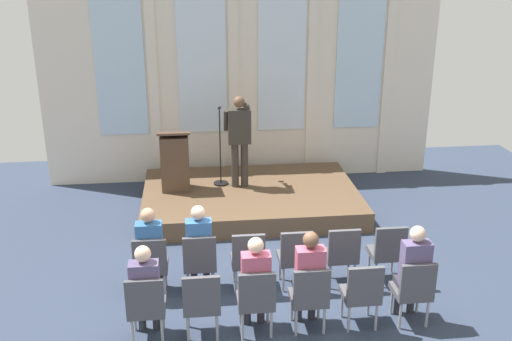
{
  "coord_description": "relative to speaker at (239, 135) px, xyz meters",
  "views": [
    {
      "loc": [
        -1.05,
        -6.83,
        4.57
      ],
      "look_at": [
        -0.05,
        2.05,
        1.28
      ],
      "focal_mm": 41.49,
      "sensor_mm": 36.0,
      "label": 1
    }
  ],
  "objects": [
    {
      "name": "chair_r1_c5",
      "position": [
        1.88,
        -4.22,
        -0.85
      ],
      "size": [
        0.46,
        0.44,
        0.94
      ],
      "color": "#99999E",
      "rests_on": "ground"
    },
    {
      "name": "audience_r1_c0",
      "position": [
        -1.51,
        -4.14,
        -0.66
      ],
      "size": [
        0.36,
        0.39,
        1.31
      ],
      "color": "#2D2D33",
      "rests_on": "ground"
    },
    {
      "name": "chair_r1_c2",
      "position": [
        -0.16,
        -4.22,
        -0.85
      ],
      "size": [
        0.46,
        0.44,
        0.94
      ],
      "color": "#99999E",
      "rests_on": "ground"
    },
    {
      "name": "chair_r0_c0",
      "position": [
        -1.51,
        -3.17,
        -0.85
      ],
      "size": [
        0.46,
        0.44,
        0.94
      ],
      "color": "#99999E",
      "rests_on": "ground"
    },
    {
      "name": "rear_partition",
      "position": [
        0.23,
        1.42,
        0.62
      ],
      "size": [
        8.11,
        0.14,
        3.9
      ],
      "color": "silver",
      "rests_on": "ground"
    },
    {
      "name": "audience_r0_c0",
      "position": [
        -1.51,
        -3.09,
        -0.65
      ],
      "size": [
        0.36,
        0.39,
        1.34
      ],
      "color": "#2D2D33",
      "rests_on": "ground"
    },
    {
      "name": "audience_r1_c2",
      "position": [
        -0.16,
        -4.14,
        -0.64
      ],
      "size": [
        0.36,
        0.39,
        1.34
      ],
      "color": "#2D2D33",
      "rests_on": "ground"
    },
    {
      "name": "chair_r0_c2",
      "position": [
        -0.16,
        -3.17,
        -0.85
      ],
      "size": [
        0.46,
        0.44,
        0.94
      ],
      "color": "#99999E",
      "rests_on": "ground"
    },
    {
      "name": "audience_r1_c5",
      "position": [
        1.88,
        -4.14,
        -0.62
      ],
      "size": [
        0.36,
        0.39,
        1.39
      ],
      "color": "#2D2D33",
      "rests_on": "ground"
    },
    {
      "name": "audience_r0_c1",
      "position": [
        -0.83,
        -3.09,
        -0.65
      ],
      "size": [
        0.36,
        0.39,
        1.34
      ],
      "color": "#2D2D33",
      "rests_on": "ground"
    },
    {
      "name": "ground_plane",
      "position": [
        0.18,
        -3.71,
        -1.39
      ],
      "size": [
        13.37,
        13.37,
        0.0
      ],
      "primitive_type": "plane",
      "color": "#2D384C"
    },
    {
      "name": "chair_r1_c1",
      "position": [
        -0.83,
        -4.22,
        -0.85
      ],
      "size": [
        0.46,
        0.44,
        0.94
      ],
      "color": "#99999E",
      "rests_on": "ground"
    },
    {
      "name": "lectern",
      "position": [
        -1.21,
        -0.04,
        -0.47
      ],
      "size": [
        0.6,
        0.48,
        1.16
      ],
      "color": "#4C3828",
      "rests_on": "stage_platform"
    },
    {
      "name": "chair_r1_c4",
      "position": [
        1.2,
        -4.22,
        -0.85
      ],
      "size": [
        0.46,
        0.44,
        0.94
      ],
      "color": "#99999E",
      "rests_on": "ground"
    },
    {
      "name": "chair_r0_c5",
      "position": [
        1.88,
        -3.17,
        -0.85
      ],
      "size": [
        0.46,
        0.44,
        0.94
      ],
      "color": "#99999E",
      "rests_on": "ground"
    },
    {
      "name": "chair_r0_c1",
      "position": [
        -0.83,
        -3.17,
        -0.85
      ],
      "size": [
        0.46,
        0.44,
        0.94
      ],
      "color": "#99999E",
      "rests_on": "ground"
    },
    {
      "name": "chair_r1_c0",
      "position": [
        -1.51,
        -4.22,
        -0.85
      ],
      "size": [
        0.46,
        0.44,
        0.94
      ],
      "color": "#99999E",
      "rests_on": "ground"
    },
    {
      "name": "speaker",
      "position": [
        0.0,
        0.0,
        0.0
      ],
      "size": [
        0.51,
        0.69,
        1.75
      ],
      "color": "#332D28",
      "rests_on": "stage_platform"
    },
    {
      "name": "chair_r0_c4",
      "position": [
        1.2,
        -3.17,
        -0.85
      ],
      "size": [
        0.46,
        0.44,
        0.94
      ],
      "color": "#99999E",
      "rests_on": "ground"
    },
    {
      "name": "chair_r0_c3",
      "position": [
        0.52,
        -3.17,
        -0.85
      ],
      "size": [
        0.46,
        0.44,
        0.94
      ],
      "color": "#99999E",
      "rests_on": "ground"
    },
    {
      "name": "chair_r1_c3",
      "position": [
        0.52,
        -4.22,
        -0.85
      ],
      "size": [
        0.46,
        0.44,
        0.94
      ],
      "color": "#99999E",
      "rests_on": "ground"
    },
    {
      "name": "stage_platform",
      "position": [
        0.18,
        -0.22,
        -1.21
      ],
      "size": [
        4.03,
        2.71,
        0.37
      ],
      "primitive_type": "cube",
      "color": "brown",
      "rests_on": "ground"
    },
    {
      "name": "mic_stand",
      "position": [
        -0.36,
        0.13,
        -0.69
      ],
      "size": [
        0.28,
        0.28,
        1.55
      ],
      "color": "black",
      "rests_on": "stage_platform"
    },
    {
      "name": "audience_r1_c3",
      "position": [
        0.52,
        -4.14,
        -0.63
      ],
      "size": [
        0.36,
        0.39,
        1.38
      ],
      "color": "#2D2D33",
      "rests_on": "ground"
    }
  ]
}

